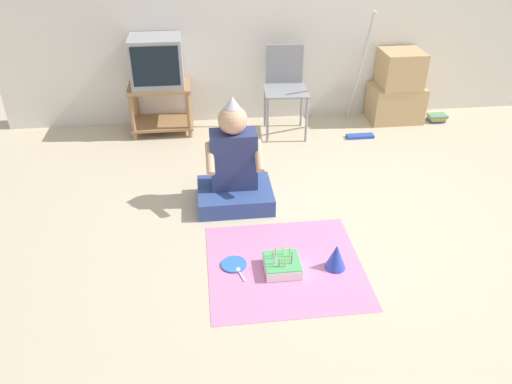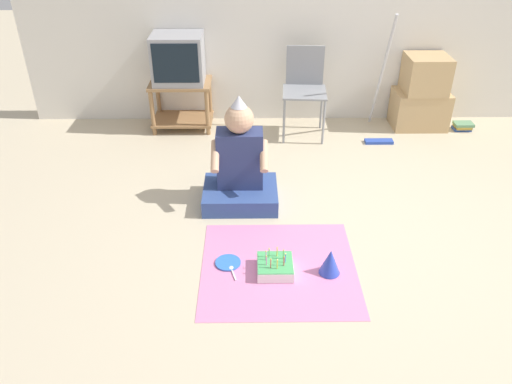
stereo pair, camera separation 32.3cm
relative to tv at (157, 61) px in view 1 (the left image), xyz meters
The scene contains 13 objects.
ground_plane 2.70m from the tv, 52.81° to the right, with size 16.00×16.00×0.00m, color beige.
tv_stand 0.44m from the tv, 90.00° to the right, with size 0.62×0.45×0.50m.
tv is the anchor object (origin of this frame).
folding_chair 1.29m from the tv, ahead, with size 0.46×0.46×0.87m.
cardboard_box_stack 2.54m from the tv, ahead, with size 0.56×0.40×0.76m.
dust_mop 2.07m from the tv, ahead, with size 0.28×0.53×1.26m.
book_pile 3.05m from the tv, ahead, with size 0.20×0.15×0.08m.
person_seated 1.67m from the tv, 66.80° to the right, with size 0.60×0.49×0.90m.
party_cloth 2.61m from the tv, 68.80° to the right, with size 1.05×1.00×0.01m.
birthday_cake 2.63m from the tv, 69.73° to the right, with size 0.24×0.24×0.16m.
party_hat_blue 2.77m from the tv, 62.57° to the right, with size 0.14×0.14×0.18m.
paper_plate 2.47m from the tv, 76.28° to the right, with size 0.18×0.18×0.01m.
plastic_spoon_near 2.54m from the tv, 76.04° to the right, with size 0.06×0.14×0.01m.
Camera 1 is at (-1.17, -2.86, 2.22)m, focal length 35.00 mm.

